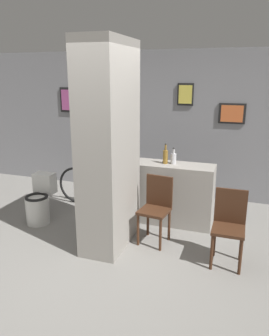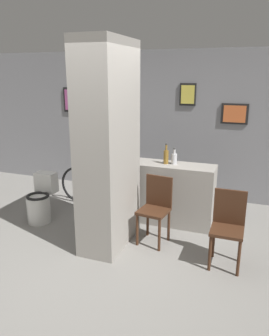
{
  "view_description": "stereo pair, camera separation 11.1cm",
  "coord_description": "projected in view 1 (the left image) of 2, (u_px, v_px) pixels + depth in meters",
  "views": [
    {
      "loc": [
        1.74,
        -3.18,
        2.19
      ],
      "look_at": [
        0.34,
        0.9,
        0.95
      ],
      "focal_mm": 35.0,
      "sensor_mm": 36.0,
      "label": 1
    },
    {
      "loc": [
        1.84,
        -3.14,
        2.19
      ],
      "look_at": [
        0.34,
        0.9,
        0.95
      ],
      "focal_mm": 35.0,
      "sensor_mm": 36.0,
      "label": 2
    }
  ],
  "objects": [
    {
      "name": "bottle_tall",
      "position": [
        165.0,
        156.0,
        4.8
      ],
      "size": [
        0.07,
        0.07,
        0.31
      ],
      "color": "olive",
      "rests_on": "counter_shelf"
    },
    {
      "name": "wall_back",
      "position": [
        147.0,
        124.0,
        6.07
      ],
      "size": [
        8.0,
        0.09,
        2.6
      ],
      "color": "gray",
      "rests_on": "ground_plane"
    },
    {
      "name": "chair_by_doorway",
      "position": [
        229.0,
        224.0,
        3.84
      ],
      "size": [
        0.37,
        0.37,
        0.9
      ],
      "rotation": [
        0.0,
        0.0,
        0.0
      ],
      "color": "#422616",
      "rests_on": "ground_plane"
    },
    {
      "name": "toilet",
      "position": [
        39.0,
        202.0,
        4.97
      ],
      "size": [
        0.35,
        0.51,
        0.73
      ],
      "color": "silver",
      "rests_on": "ground_plane"
    },
    {
      "name": "pillar_center",
      "position": [
        109.0,
        148.0,
        4.09
      ],
      "size": [
        0.52,
        1.0,
        2.6
      ],
      "color": "gray",
      "rests_on": "ground_plane"
    },
    {
      "name": "bicycle",
      "position": [
        104.0,
        188.0,
        5.53
      ],
      "size": [
        1.71,
        0.42,
        0.7
      ],
      "color": "black",
      "rests_on": "ground_plane"
    },
    {
      "name": "counter_shelf",
      "position": [
        172.0,
        194.0,
        4.92
      ],
      "size": [
        1.23,
        0.44,
        0.92
      ],
      "color": "gray",
      "rests_on": "ground_plane"
    },
    {
      "name": "bottle_short",
      "position": [
        173.0,
        158.0,
        4.79
      ],
      "size": [
        0.08,
        0.08,
        0.25
      ],
      "color": "silver",
      "rests_on": "counter_shelf"
    },
    {
      "name": "chair_near_pillar",
      "position": [
        156.0,
        206.0,
        4.35
      ],
      "size": [
        0.42,
        0.42,
        0.9
      ],
      "rotation": [
        0.0,
        0.0,
        -0.13
      ],
      "color": "#422616",
      "rests_on": "ground_plane"
    },
    {
      "name": "ground_plane",
      "position": [
        85.0,
        258.0,
        4.04
      ],
      "size": [
        14.0,
        14.0,
        0.0
      ],
      "primitive_type": "plane",
      "color": "gray"
    }
  ]
}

